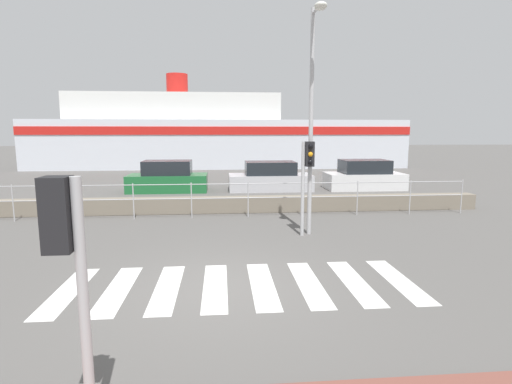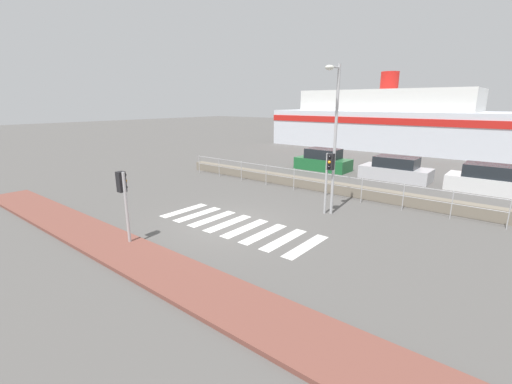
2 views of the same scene
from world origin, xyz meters
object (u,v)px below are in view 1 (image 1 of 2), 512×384
(streetlamp, at_px, (313,98))
(parked_car_green, at_px, (168,178))
(parked_car_white, at_px, (364,177))
(ferry_boat, at_px, (212,136))
(traffic_light_far, at_px, (307,167))
(parked_car_silver, at_px, (270,178))
(traffic_light_near, at_px, (68,249))

(streetlamp, relative_size, parked_car_green, 1.61)
(parked_car_green, xyz_separation_m, parked_car_white, (9.90, 0.00, -0.01))
(ferry_boat, bearing_deg, traffic_light_far, -82.70)
(traffic_light_far, height_order, parked_car_silver, traffic_light_far)
(traffic_light_near, height_order, traffic_light_far, traffic_light_far)
(parked_car_silver, bearing_deg, streetlamp, -89.71)
(traffic_light_far, distance_m, streetlamp, 1.87)
(traffic_light_far, bearing_deg, streetlamp, -11.14)
(traffic_light_far, bearing_deg, traffic_light_near, -117.53)
(ferry_boat, relative_size, parked_car_white, 7.70)
(parked_car_white, bearing_deg, parked_car_silver, 180.00)
(streetlamp, xyz_separation_m, parked_car_silver, (-0.04, 8.95, -3.19))
(streetlamp, height_order, parked_car_silver, streetlamp)
(traffic_light_near, height_order, parked_car_silver, traffic_light_near)
(parked_car_green, bearing_deg, traffic_light_near, -85.62)
(traffic_light_far, distance_m, parked_car_white, 10.28)
(parked_car_green, height_order, parked_car_silver, parked_car_green)
(traffic_light_near, height_order, ferry_boat, ferry_boat)
(traffic_light_near, distance_m, parked_car_green, 16.21)
(parked_car_silver, xyz_separation_m, parked_car_white, (4.84, 0.00, 0.02))
(streetlamp, relative_size, parked_car_white, 1.58)
(traffic_light_far, relative_size, parked_car_white, 0.68)
(traffic_light_far, height_order, ferry_boat, ferry_boat)
(traffic_light_far, xyz_separation_m, parked_car_green, (-4.98, 8.93, -1.30))
(ferry_boat, bearing_deg, parked_car_white, -62.67)
(traffic_light_far, xyz_separation_m, parked_car_silver, (0.08, 8.93, -1.33))
(streetlamp, bearing_deg, traffic_light_near, -118.37)
(traffic_light_far, distance_m, parked_car_silver, 9.03)
(streetlamp, bearing_deg, parked_car_white, 61.83)
(parked_car_green, bearing_deg, streetlamp, -60.31)
(traffic_light_near, xyz_separation_m, parked_car_white, (8.66, 16.12, -1.21))
(traffic_light_near, xyz_separation_m, parked_car_green, (-1.24, 16.12, -1.20))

